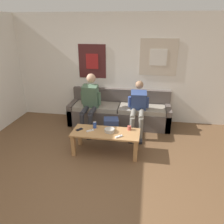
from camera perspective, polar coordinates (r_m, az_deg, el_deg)
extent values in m
plane|color=brown|center=(3.47, -8.68, -19.57)|extent=(18.00, 18.00, 0.00)
cube|color=white|center=(5.41, -0.38, 11.16)|extent=(10.00, 0.05, 2.55)
cube|color=#471E1E|center=(5.44, -5.20, 13.03)|extent=(0.67, 0.01, 0.80)
cube|color=maroon|center=(5.43, -5.22, 13.02)|extent=(0.30, 0.01, 0.36)
cube|color=beige|center=(5.25, 12.02, 13.81)|extent=(0.85, 0.01, 0.83)
cube|color=silver|center=(5.25, 12.02, 13.80)|extent=(0.38, 0.01, 0.37)
cube|color=#564C47|center=(5.51, 2.31, 1.98)|extent=(2.41, 0.13, 0.81)
cube|color=#564C47|center=(5.26, 1.78, -1.46)|extent=(2.41, 0.58, 0.39)
cube|color=#564C47|center=(5.50, -10.10, -0.09)|extent=(0.12, 0.58, 0.51)
cube|color=#564C47|center=(5.23, 14.31, -1.63)|extent=(0.12, 0.58, 0.51)
cube|color=gray|center=(5.26, -4.04, 1.40)|extent=(1.06, 0.54, 0.10)
cube|color=gray|center=(5.13, 7.82, 0.69)|extent=(1.06, 0.54, 0.10)
cube|color=#B27F4C|center=(4.06, -1.64, -5.40)|extent=(1.25, 0.52, 0.03)
cube|color=#B27F4C|center=(4.47, -8.36, -6.09)|extent=(0.07, 0.07, 0.40)
cube|color=#B27F4C|center=(4.29, 6.51, -7.30)|extent=(0.07, 0.07, 0.40)
cube|color=#B27F4C|center=(4.14, -10.04, -8.67)|extent=(0.07, 0.07, 0.40)
cube|color=#B27F4C|center=(3.94, 6.15, -10.15)|extent=(0.07, 0.07, 0.40)
cylinder|color=#2D2D33|center=(4.89, -7.22, 0.28)|extent=(0.11, 0.41, 0.11)
cylinder|color=#2D2D33|center=(4.81, -7.77, -3.22)|extent=(0.10, 0.10, 0.47)
cube|color=#232328|center=(4.85, -7.87, -6.08)|extent=(0.11, 0.25, 0.05)
cylinder|color=#2D2D33|center=(4.85, -5.18, 0.16)|extent=(0.11, 0.41, 0.11)
cylinder|color=#2D2D33|center=(4.76, -5.69, -3.38)|extent=(0.10, 0.10, 0.47)
cube|color=#232328|center=(4.80, -5.80, -6.27)|extent=(0.11, 0.25, 0.05)
cube|color=#4C6B51|center=(5.02, -5.55, 4.08)|extent=(0.34, 0.32, 0.57)
sphere|color=tan|center=(4.98, -5.49, 8.77)|extent=(0.21, 0.21, 0.21)
cylinder|color=#4C6B51|center=(5.08, -7.65, 3.72)|extent=(0.08, 0.11, 0.30)
cylinder|color=#4C6B51|center=(4.98, -3.37, 3.52)|extent=(0.08, 0.11, 0.30)
cylinder|color=gray|center=(4.71, 5.53, -0.55)|extent=(0.11, 0.43, 0.11)
cylinder|color=gray|center=(4.61, 5.22, -4.25)|extent=(0.10, 0.10, 0.47)
cube|color=#232328|center=(4.65, 5.05, -7.22)|extent=(0.11, 0.25, 0.05)
cylinder|color=gray|center=(4.70, 7.72, -0.68)|extent=(0.11, 0.43, 0.11)
cylinder|color=gray|center=(4.60, 7.46, -4.39)|extent=(0.10, 0.10, 0.47)
cube|color=#232328|center=(4.65, 7.28, -7.37)|extent=(0.11, 0.25, 0.05)
cube|color=#33477F|center=(4.89, 6.92, 2.96)|extent=(0.36, 0.37, 0.50)
sphere|color=#9E7556|center=(4.90, 7.17, 7.08)|extent=(0.18, 0.18, 0.18)
cylinder|color=#33477F|center=(4.92, 4.65, 2.70)|extent=(0.08, 0.12, 0.26)
cylinder|color=#33477F|center=(4.91, 9.17, 2.43)|extent=(0.08, 0.12, 0.26)
cube|color=navy|center=(4.69, -0.24, -4.23)|extent=(0.35, 0.31, 0.44)
cube|color=navy|center=(4.63, -0.21, -5.96)|extent=(0.23, 0.13, 0.20)
cylinder|color=#B7B2A8|center=(4.05, -0.65, -4.80)|extent=(0.19, 0.19, 0.06)
torus|color=#B7B2A8|center=(4.04, -0.65, -4.47)|extent=(0.20, 0.20, 0.02)
cylinder|color=#B24C42|center=(4.13, 4.53, -4.15)|extent=(0.07, 0.07, 0.08)
cylinder|color=black|center=(4.11, 4.54, -3.58)|extent=(0.00, 0.00, 0.01)
cylinder|color=#28479E|center=(4.19, -4.53, -3.40)|extent=(0.07, 0.07, 0.12)
cylinder|color=silver|center=(4.17, -4.56, -2.63)|extent=(0.06, 0.06, 0.00)
cube|color=white|center=(4.09, -5.76, -4.87)|extent=(0.14, 0.11, 0.02)
cylinder|color=#333842|center=(4.10, -5.34, -4.61)|extent=(0.01, 0.01, 0.00)
cube|color=white|center=(3.88, 1.80, -6.40)|extent=(0.13, 0.12, 0.02)
cylinder|color=#333842|center=(3.89, 2.19, -6.10)|extent=(0.01, 0.01, 0.00)
cube|color=black|center=(4.18, -8.51, -4.53)|extent=(0.14, 0.15, 0.01)
cube|color=black|center=(4.18, -8.52, -4.46)|extent=(0.12, 0.13, 0.00)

